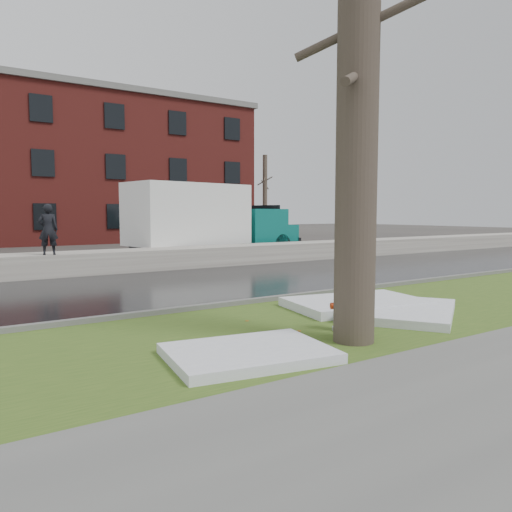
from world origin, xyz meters
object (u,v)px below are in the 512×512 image
tree (358,80)px  box_truck (208,220)px  fire_hydrant (342,305)px  worker (48,229)px

tree → box_truck: 14.77m
box_truck → fire_hydrant: bearing=-118.3°
fire_hydrant → tree: size_ratio=0.11×
worker → fire_hydrant: bearing=117.9°
tree → worker: 11.29m
tree → worker: (-2.35, 10.75, -2.50)m
box_truck → worker: 7.78m
tree → box_truck: size_ratio=0.80×
fire_hydrant → tree: 3.63m
box_truck → worker: size_ratio=6.29×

